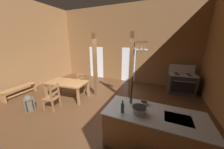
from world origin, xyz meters
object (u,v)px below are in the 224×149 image
at_px(mixing_bowl_on_counter, 144,103).
at_px(bottle_tall_on_counter, 131,99).
at_px(ladderback_chair_near_window, 82,83).
at_px(kitchen_island, 152,130).
at_px(stockpot_on_counter, 139,110).
at_px(bench_along_left_wall, 19,90).
at_px(stove_range, 181,83).
at_px(dining_table, 67,84).
at_px(ladderback_chair_by_post, 52,97).
at_px(backpack, 29,103).
at_px(bottle_short_on_counter, 122,108).

height_order(mixing_bowl_on_counter, bottle_tall_on_counter, bottle_tall_on_counter).
relative_size(ladderback_chair_near_window, bottle_tall_on_counter, 3.73).
relative_size(kitchen_island, stockpot_on_counter, 5.92).
xyz_separation_m(kitchen_island, ladderback_chair_near_window, (-3.43, 1.98, 0.00)).
bearing_deg(bench_along_left_wall, stockpot_on_counter, -5.75).
xyz_separation_m(stove_range, dining_table, (-4.64, -2.51, 0.17)).
bearing_deg(ladderback_chair_near_window, bench_along_left_wall, -145.86).
relative_size(stove_range, ladderback_chair_by_post, 1.39).
bearing_deg(backpack, dining_table, 67.22).
distance_m(backpack, bottle_short_on_counter, 3.57).
xyz_separation_m(mixing_bowl_on_counter, bottle_tall_on_counter, (-0.32, -0.07, 0.07)).
xyz_separation_m(bench_along_left_wall, mixing_bowl_on_counter, (5.47, -0.13, 0.63)).
bearing_deg(stove_range, backpack, -143.64).
relative_size(ladderback_chair_near_window, ladderback_chair_by_post, 1.00).
bearing_deg(dining_table, bench_along_left_wall, -161.01).
bearing_deg(bottle_short_on_counter, kitchen_island, 20.83).
distance_m(kitchen_island, backpack, 4.16).
relative_size(stockpot_on_counter, bottle_tall_on_counter, 1.44).
xyz_separation_m(dining_table, bottle_short_on_counter, (2.95, -1.40, 0.36)).
bearing_deg(stockpot_on_counter, ladderback_chair_near_window, 146.10).
bearing_deg(bottle_tall_on_counter, mixing_bowl_on_counter, 12.69).
bearing_deg(ladderback_chair_by_post, dining_table, 99.24).
xyz_separation_m(dining_table, bench_along_left_wall, (-2.12, -0.73, -0.35)).
bearing_deg(kitchen_island, stockpot_on_counter, -157.78).
distance_m(kitchen_island, bottle_short_on_counter, 0.89).
xyz_separation_m(bench_along_left_wall, bottle_tall_on_counter, (5.15, -0.20, 0.69)).
xyz_separation_m(kitchen_island, bottle_tall_on_counter, (-0.57, 0.22, 0.55)).
distance_m(dining_table, bottle_short_on_counter, 3.29).
height_order(ladderback_chair_near_window, bottle_short_on_counter, bottle_short_on_counter).
bearing_deg(mixing_bowl_on_counter, bench_along_left_wall, 178.67).
xyz_separation_m(ladderback_chair_by_post, bottle_tall_on_counter, (2.88, -0.04, 0.54)).
distance_m(stockpot_on_counter, mixing_bowl_on_counter, 0.42).
height_order(bench_along_left_wall, backpack, backpack).
distance_m(ladderback_chair_by_post, mixing_bowl_on_counter, 3.23).
bearing_deg(stockpot_on_counter, bench_along_left_wall, 174.25).
bearing_deg(mixing_bowl_on_counter, kitchen_island, -49.16).
height_order(stove_range, bottle_short_on_counter, stove_range).
bearing_deg(mixing_bowl_on_counter, bottle_short_on_counter, -125.96).
relative_size(stove_range, dining_table, 0.74).
height_order(kitchen_island, ladderback_chair_near_window, ladderback_chair_near_window).
bearing_deg(ladderback_chair_near_window, ladderback_chair_by_post, -90.74).
distance_m(bench_along_left_wall, backpack, 1.68).
bearing_deg(mixing_bowl_on_counter, stove_range, 68.87).
xyz_separation_m(bench_along_left_wall, backpack, (1.57, -0.59, 0.01)).
height_order(dining_table, bottle_short_on_counter, bottle_short_on_counter).
height_order(kitchen_island, bottle_short_on_counter, bottle_short_on_counter).
bearing_deg(backpack, ladderback_chair_near_window, 71.39).
distance_m(ladderback_chair_near_window, bench_along_left_wall, 2.77).
relative_size(backpack, bottle_tall_on_counter, 2.34).
bearing_deg(ladderback_chair_near_window, stockpot_on_counter, -33.90).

